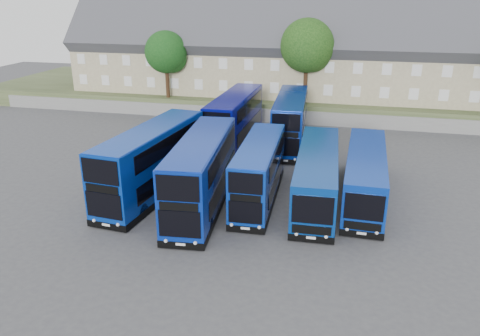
# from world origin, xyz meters

# --- Properties ---
(ground) EXTENTS (120.00, 120.00, 0.00)m
(ground) POSITION_xyz_m (0.00, 0.00, 0.00)
(ground) COLOR #45454A
(ground) RESTS_ON ground
(retaining_wall) EXTENTS (70.00, 0.40, 1.50)m
(retaining_wall) POSITION_xyz_m (0.00, 24.00, 0.75)
(retaining_wall) COLOR slate
(retaining_wall) RESTS_ON ground
(earth_bank) EXTENTS (80.00, 20.00, 2.00)m
(earth_bank) POSITION_xyz_m (0.00, 34.00, 1.00)
(earth_bank) COLOR #404E2C
(earth_bank) RESTS_ON ground
(terrace_row) EXTENTS (54.00, 10.40, 11.20)m
(terrace_row) POSITION_xyz_m (0.00, 30.00, 6.60)
(terrace_row) COLOR tan
(terrace_row) RESTS_ON earth_bank
(dd_front_left) EXTENTS (3.95, 12.26, 4.79)m
(dd_front_left) POSITION_xyz_m (-6.42, 2.58, 2.36)
(dd_front_left) COLOR #08319C
(dd_front_left) RESTS_ON ground
(dd_front_mid) EXTENTS (3.81, 12.08, 4.73)m
(dd_front_mid) POSITION_xyz_m (-2.32, 1.31, 2.32)
(dd_front_mid) COLOR #082799
(dd_front_mid) RESTS_ON ground
(dd_front_right) EXTENTS (2.76, 10.45, 4.12)m
(dd_front_right) POSITION_xyz_m (1.17, 3.25, 2.02)
(dd_front_right) COLOR #0931A6
(dd_front_right) RESTS_ON ground
(dd_rear_left) EXTENTS (2.96, 12.01, 4.76)m
(dd_rear_left) POSITION_xyz_m (-3.45, 15.13, 2.34)
(dd_rear_left) COLOR #060A7E
(dd_rear_left) RESTS_ON ground
(dd_rear_right) EXTENTS (3.36, 11.74, 4.61)m
(dd_rear_right) POSITION_xyz_m (1.61, 16.33, 2.27)
(dd_rear_right) COLOR navy
(dd_rear_right) RESTS_ON ground
(coach_east_a) EXTENTS (3.15, 12.89, 3.50)m
(coach_east_a) POSITION_xyz_m (5.07, 4.22, 1.72)
(coach_east_a) COLOR navy
(coach_east_a) RESTS_ON ground
(coach_east_b) EXTENTS (2.93, 12.40, 3.37)m
(coach_east_b) POSITION_xyz_m (8.32, 5.20, 1.65)
(coach_east_b) COLOR #0830A2
(coach_east_b) RESTS_ON ground
(tree_west) EXTENTS (4.80, 4.80, 7.65)m
(tree_west) POSITION_xyz_m (-13.85, 25.10, 7.05)
(tree_west) COLOR #382314
(tree_west) RESTS_ON earth_bank
(tree_mid) EXTENTS (5.76, 5.76, 9.18)m
(tree_mid) POSITION_xyz_m (2.15, 25.60, 8.07)
(tree_mid) COLOR #382314
(tree_mid) RESTS_ON earth_bank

